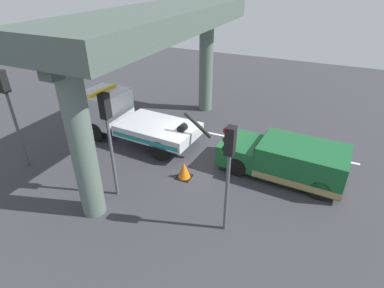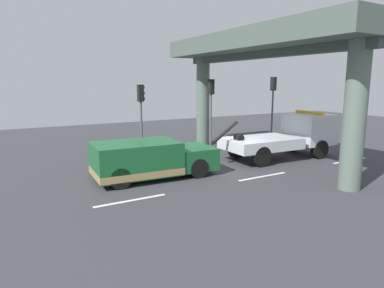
% 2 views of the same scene
% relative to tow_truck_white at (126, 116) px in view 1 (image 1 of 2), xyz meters
% --- Properties ---
extents(ground_plane, '(60.00, 40.00, 0.10)m').
position_rel_tow_truck_white_xyz_m(ground_plane, '(-3.88, 0.04, -1.25)').
color(ground_plane, '#38383D').
extents(lane_stripe_west, '(2.60, 0.16, 0.01)m').
position_rel_tow_truck_white_xyz_m(lane_stripe_west, '(-9.88, -2.26, -1.20)').
color(lane_stripe_west, silver).
rests_on(lane_stripe_west, ground).
extents(lane_stripe_mid, '(2.60, 0.16, 0.01)m').
position_rel_tow_truck_white_xyz_m(lane_stripe_mid, '(-3.88, -2.26, -1.20)').
color(lane_stripe_mid, silver).
rests_on(lane_stripe_mid, ground).
extents(lane_stripe_east, '(2.60, 0.16, 0.01)m').
position_rel_tow_truck_white_xyz_m(lane_stripe_east, '(2.12, -2.26, -1.20)').
color(lane_stripe_east, silver).
rests_on(lane_stripe_east, ground).
extents(tow_truck_white, '(7.31, 2.71, 2.46)m').
position_rel_tow_truck_white_xyz_m(tow_truck_white, '(0.00, 0.00, 0.00)').
color(tow_truck_white, silver).
rests_on(tow_truck_white, ground).
extents(towed_van_green, '(5.31, 2.46, 1.58)m').
position_rel_tow_truck_white_xyz_m(towed_van_green, '(-8.18, 0.05, -0.42)').
color(towed_van_green, '#195B2D').
rests_on(towed_van_green, ground).
extents(overpass_structure, '(3.60, 12.55, 6.44)m').
position_rel_tow_truck_white_xyz_m(overpass_structure, '(-2.22, 0.04, 4.28)').
color(overpass_structure, '#596B60').
rests_on(overpass_structure, ground).
extents(traffic_light_near, '(0.39, 0.32, 3.91)m').
position_rel_tow_truck_white_xyz_m(traffic_light_near, '(-6.86, 4.15, 1.66)').
color(traffic_light_near, '#515456').
rests_on(traffic_light_near, ground).
extents(traffic_light_far, '(0.39, 0.32, 4.21)m').
position_rel_tow_truck_white_xyz_m(traffic_light_far, '(-2.36, 4.15, 1.87)').
color(traffic_light_far, '#515456').
rests_on(traffic_light_far, ground).
extents(traffic_light_mid, '(0.39, 0.32, 4.38)m').
position_rel_tow_truck_white_xyz_m(traffic_light_mid, '(2.64, 4.15, 1.99)').
color(traffic_light_mid, '#515456').
rests_on(traffic_light_mid, ground).
extents(traffic_cone_orange, '(0.62, 0.62, 0.74)m').
position_rel_tow_truck_white_xyz_m(traffic_cone_orange, '(-4.29, 2.04, -0.85)').
color(traffic_cone_orange, orange).
rests_on(traffic_cone_orange, ground).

